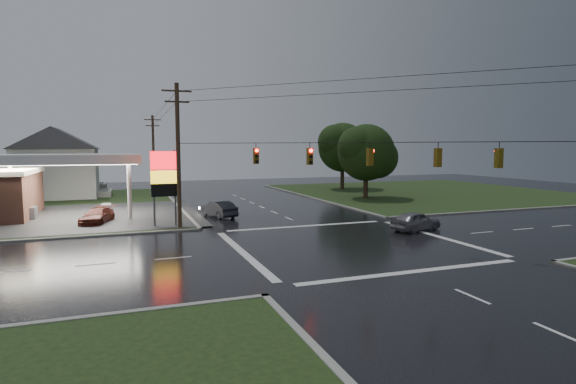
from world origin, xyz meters
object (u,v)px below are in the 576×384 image
object	(u,v)px
tree_ne_far	(344,148)
house_far	(61,160)
utility_pole_nw	(178,154)
car_crossing	(416,221)
pylon_sign	(164,176)
car_north	(218,209)
house_near	(58,162)
tree_ne_near	(367,153)
utility_pole_n	(153,153)
car_pump	(97,216)

from	to	relation	value
tree_ne_far	house_far	bearing A→B (deg)	160.29
utility_pole_nw	tree_ne_far	world-z (taller)	utility_pole_nw
car_crossing	pylon_sign	bearing A→B (deg)	50.68
car_north	car_crossing	size ratio (longest dim) A/B	1.04
house_near	tree_ne_near	xyz separation A→B (m)	(35.09, -14.01, 1.16)
pylon_sign	car_north	distance (m)	6.81
tree_ne_far	utility_pole_n	bearing A→B (deg)	171.45
utility_pole_nw	tree_ne_far	size ratio (longest dim) A/B	1.12
tree_ne_near	car_pump	distance (m)	31.17
car_crossing	utility_pole_nw	bearing A→B (deg)	52.24
car_pump	pylon_sign	bearing A→B (deg)	-16.10
tree_ne_near	car_crossing	bearing A→B (deg)	-110.15
house_far	car_north	bearing A→B (deg)	-64.39
utility_pole_n	tree_ne_near	distance (m)	28.55
tree_ne_far	tree_ne_near	bearing A→B (deg)	-104.07
car_north	utility_pole_n	bearing A→B (deg)	-98.45
utility_pole_nw	house_far	xyz separation A→B (m)	(-12.45, 38.50, -1.32)
house_near	tree_ne_far	size ratio (longest dim) A/B	1.13
tree_ne_near	house_near	bearing A→B (deg)	158.24
tree_ne_far	car_north	size ratio (longest dim) A/B	2.22
utility_pole_n	car_north	xyz separation A→B (m)	(3.89, -24.09, -4.74)
utility_pole_n	house_far	bearing A→B (deg)	141.23
house_far	utility_pole_n	bearing A→B (deg)	-38.77
house_far	tree_ne_far	distance (m)	41.57
pylon_sign	car_north	bearing A→B (deg)	34.85
car_north	car_pump	xyz separation A→B (m)	(-9.97, 0.09, -0.10)
car_north	house_far	bearing A→B (deg)	-82.02
utility_pole_nw	car_pump	xyz separation A→B (m)	(-6.08, 4.50, -5.09)
car_north	car_pump	world-z (taller)	car_north
house_near	tree_ne_far	xyz separation A→B (m)	(38.10, -2.01, 1.77)
house_near	car_north	size ratio (longest dim) A/B	2.50
tree_ne_near	car_crossing	world-z (taller)	tree_ne_near
utility_pole_nw	pylon_sign	bearing A→B (deg)	135.00
tree_ne_near	tree_ne_far	xyz separation A→B (m)	(3.01, 12.00, 0.62)
tree_ne_near	car_north	bearing A→B (deg)	-157.73
tree_ne_near	tree_ne_far	world-z (taller)	tree_ne_far
house_far	car_north	xyz separation A→B (m)	(16.34, -34.09, -3.68)
utility_pole_n	car_north	world-z (taller)	utility_pole_n
utility_pole_nw	house_near	distance (m)	28.90
tree_ne_near	car_north	distance (m)	21.88
tree_ne_far	car_crossing	distance (m)	33.64
house_far	car_crossing	size ratio (longest dim) A/B	2.60
car_north	tree_ne_near	bearing A→B (deg)	-175.36
tree_ne_near	car_pump	xyz separation A→B (m)	(-29.72, -7.99, -4.93)
tree_ne_near	car_pump	bearing A→B (deg)	-164.95
car_pump	house_far	bearing A→B (deg)	119.08
tree_ne_near	car_crossing	xyz separation A→B (m)	(-7.19, -19.59, -4.84)
house_far	tree_ne_near	distance (m)	44.50
house_far	pylon_sign	bearing A→B (deg)	-73.02
utility_pole_nw	utility_pole_n	world-z (taller)	utility_pole_nw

